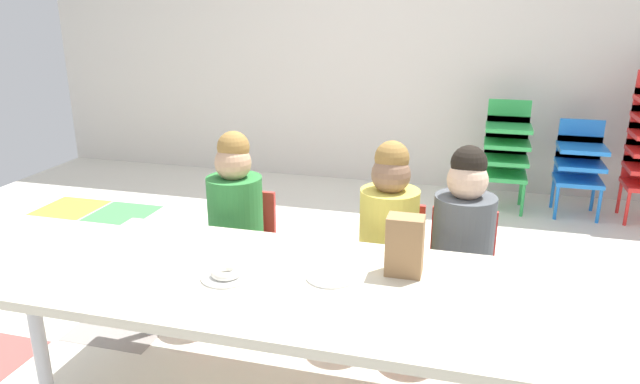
% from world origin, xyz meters
% --- Properties ---
extents(ground_plane, '(6.31, 4.50, 0.02)m').
position_xyz_m(ground_plane, '(-0.00, -0.00, -0.01)').
color(ground_plane, silver).
extents(back_wall, '(6.31, 0.10, 2.77)m').
position_xyz_m(back_wall, '(0.00, 2.25, 1.39)').
color(back_wall, beige).
rests_on(back_wall, ground_plane).
extents(craft_table, '(1.82, 0.79, 0.55)m').
position_xyz_m(craft_table, '(0.10, -0.83, 0.51)').
color(craft_table, beige).
rests_on(craft_table, ground_plane).
extents(seated_child_near_camera, '(0.32, 0.31, 0.92)m').
position_xyz_m(seated_child_near_camera, '(-0.40, -0.20, 0.55)').
color(seated_child_near_camera, red).
rests_on(seated_child_near_camera, ground_plane).
extents(seated_child_middle_seat, '(0.34, 0.34, 0.92)m').
position_xyz_m(seated_child_middle_seat, '(0.33, -0.20, 0.55)').
color(seated_child_middle_seat, red).
rests_on(seated_child_middle_seat, ground_plane).
extents(seated_child_far_right, '(0.32, 0.32, 0.92)m').
position_xyz_m(seated_child_far_right, '(0.65, -0.20, 0.55)').
color(seated_child_far_right, red).
rests_on(seated_child_far_right, ground_plane).
extents(kid_chair_green_stack, '(0.32, 0.30, 0.80)m').
position_xyz_m(kid_chair_green_stack, '(0.89, 1.78, 0.46)').
color(kid_chair_green_stack, green).
rests_on(kid_chair_green_stack, ground_plane).
extents(kid_chair_blue_stack, '(0.32, 0.30, 0.68)m').
position_xyz_m(kid_chair_blue_stack, '(1.40, 1.78, 0.40)').
color(kid_chair_blue_stack, blue).
rests_on(kid_chair_blue_stack, ground_plane).
extents(paper_bag_brown, '(0.13, 0.09, 0.22)m').
position_xyz_m(paper_bag_brown, '(0.45, -0.68, 0.66)').
color(paper_bag_brown, '#9E754C').
rests_on(paper_bag_brown, craft_table).
extents(paper_plate_near_edge, '(0.18, 0.18, 0.01)m').
position_xyz_m(paper_plate_near_edge, '(-0.15, -0.88, 0.55)').
color(paper_plate_near_edge, white).
rests_on(paper_plate_near_edge, craft_table).
extents(paper_plate_center_table, '(0.18, 0.18, 0.01)m').
position_xyz_m(paper_plate_center_table, '(0.21, -0.78, 0.55)').
color(paper_plate_center_table, white).
rests_on(paper_plate_center_table, craft_table).
extents(donut_powdered_on_plate, '(0.11, 0.11, 0.03)m').
position_xyz_m(donut_powdered_on_plate, '(-0.15, -0.88, 0.57)').
color(donut_powdered_on_plate, white).
rests_on(donut_powdered_on_plate, craft_table).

